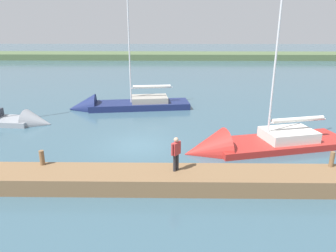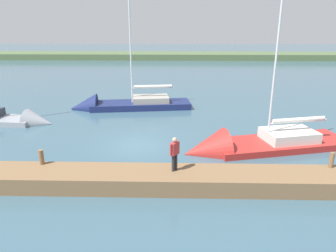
{
  "view_description": "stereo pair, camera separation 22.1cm",
  "coord_description": "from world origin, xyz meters",
  "px_view_note": "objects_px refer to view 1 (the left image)",
  "views": [
    {
      "loc": [
        -2.11,
        18.35,
        7.31
      ],
      "look_at": [
        -1.84,
        -0.34,
        1.18
      ],
      "focal_mm": 33.73,
      "sensor_mm": 36.0,
      "label": 1
    },
    {
      "loc": [
        -2.33,
        18.34,
        7.31
      ],
      "look_at": [
        -1.84,
        -0.34,
        1.18
      ],
      "focal_mm": 33.73,
      "sensor_mm": 36.0,
      "label": 2
    }
  ],
  "objects_px": {
    "sailboat_mid_channel": "(10,121)",
    "sailboat_far_right": "(119,107)",
    "person_on_dock": "(176,152)",
    "mooring_post_far": "(332,159)",
    "sailboat_inner_slip": "(247,147)",
    "mooring_post_near": "(42,158)"
  },
  "relations": [
    {
      "from": "mooring_post_far",
      "to": "sailboat_inner_slip",
      "type": "bearing_deg",
      "value": -52.95
    },
    {
      "from": "mooring_post_far",
      "to": "person_on_dock",
      "type": "distance_m",
      "value": 7.43
    },
    {
      "from": "person_on_dock",
      "to": "sailboat_far_right",
      "type": "bearing_deg",
      "value": 149.31
    },
    {
      "from": "mooring_post_far",
      "to": "sailboat_mid_channel",
      "type": "distance_m",
      "value": 21.92
    },
    {
      "from": "sailboat_inner_slip",
      "to": "mooring_post_near",
      "type": "bearing_deg",
      "value": 6.95
    },
    {
      "from": "sailboat_mid_channel",
      "to": "person_on_dock",
      "type": "height_order",
      "value": "sailboat_mid_channel"
    },
    {
      "from": "mooring_post_far",
      "to": "sailboat_inner_slip",
      "type": "relative_size",
      "value": 0.07
    },
    {
      "from": "mooring_post_far",
      "to": "sailboat_inner_slip",
      "type": "xyz_separation_m",
      "value": [
        3.06,
        -4.05,
        -1.04
      ]
    },
    {
      "from": "mooring_post_far",
      "to": "sailboat_mid_channel",
      "type": "height_order",
      "value": "sailboat_mid_channel"
    },
    {
      "from": "sailboat_far_right",
      "to": "mooring_post_far",
      "type": "bearing_deg",
      "value": 125.09
    },
    {
      "from": "sailboat_inner_slip",
      "to": "person_on_dock",
      "type": "height_order",
      "value": "sailboat_inner_slip"
    },
    {
      "from": "mooring_post_near",
      "to": "sailboat_inner_slip",
      "type": "height_order",
      "value": "sailboat_inner_slip"
    },
    {
      "from": "sailboat_far_right",
      "to": "person_on_dock",
      "type": "xyz_separation_m",
      "value": [
        -5.0,
        13.95,
        1.54
      ]
    },
    {
      "from": "mooring_post_near",
      "to": "sailboat_inner_slip",
      "type": "xyz_separation_m",
      "value": [
        -10.77,
        -4.05,
        -1.03
      ]
    },
    {
      "from": "person_on_dock",
      "to": "mooring_post_near",
      "type": "bearing_deg",
      "value": -145.03
    },
    {
      "from": "mooring_post_far",
      "to": "person_on_dock",
      "type": "xyz_separation_m",
      "value": [
        7.39,
        0.52,
        0.56
      ]
    },
    {
      "from": "mooring_post_far",
      "to": "sailboat_far_right",
      "type": "relative_size",
      "value": 0.07
    },
    {
      "from": "sailboat_mid_channel",
      "to": "sailboat_far_right",
      "type": "relative_size",
      "value": 0.81
    },
    {
      "from": "mooring_post_near",
      "to": "person_on_dock",
      "type": "height_order",
      "value": "person_on_dock"
    },
    {
      "from": "sailboat_mid_channel",
      "to": "mooring_post_far",
      "type": "bearing_deg",
      "value": -19.0
    },
    {
      "from": "sailboat_mid_channel",
      "to": "sailboat_inner_slip",
      "type": "xyz_separation_m",
      "value": [
        -16.93,
        4.9,
        -0.03
      ]
    },
    {
      "from": "sailboat_mid_channel",
      "to": "sailboat_inner_slip",
      "type": "bearing_deg",
      "value": -11.03
    }
  ]
}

